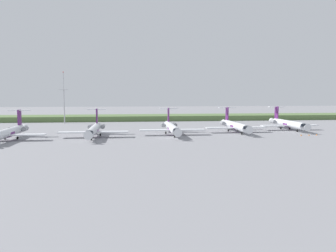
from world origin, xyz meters
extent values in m
plane|color=gray|center=(0.00, 30.00, 0.00)|extent=(500.00, 500.00, 0.00)
cube|color=#597542|center=(0.00, 76.57, 1.37)|extent=(320.00, 20.00, 2.73)
cylinder|color=silver|center=(-50.81, 0.17, 2.45)|extent=(2.70, 24.00, 2.70)
cone|color=silver|center=(-50.81, 14.17, 2.45)|extent=(2.30, 4.00, 2.29)
cylinder|color=#591E66|center=(-50.81, 0.17, 2.30)|extent=(2.76, 3.60, 2.76)
cube|color=silver|center=(-44.90, -0.83, 1.84)|extent=(11.00, 3.20, 0.36)
cube|color=#591E66|center=(-50.81, 11.17, 6.40)|extent=(0.36, 3.20, 5.20)
cube|color=silver|center=(-50.81, 11.47, 8.80)|extent=(6.80, 1.80, 0.24)
cylinder|color=gray|center=(-53.06, 9.37, 2.65)|extent=(1.50, 3.40, 1.50)
cylinder|color=gray|center=(-48.56, 9.37, 2.65)|extent=(1.50, 3.40, 1.50)
cylinder|color=black|center=(-52.71, 2.57, 0.45)|extent=(0.35, 0.90, 0.90)
cylinder|color=black|center=(-48.91, 2.57, 0.45)|extent=(0.35, 0.90, 0.90)
cylinder|color=silver|center=(-25.36, 5.12, 2.45)|extent=(2.70, 24.00, 2.70)
cone|color=silver|center=(-25.36, -8.38, 2.45)|extent=(2.70, 3.00, 2.70)
cone|color=silver|center=(-25.36, 19.12, 2.45)|extent=(2.30, 4.00, 2.29)
cube|color=black|center=(-25.36, -6.48, 2.92)|extent=(2.02, 1.80, 0.90)
cylinder|color=#591E66|center=(-25.36, 5.12, 2.30)|extent=(2.76, 3.60, 2.76)
cube|color=silver|center=(-31.27, 4.12, 1.84)|extent=(11.00, 3.20, 0.36)
cube|color=silver|center=(-19.46, 4.12, 1.84)|extent=(11.00, 3.20, 0.36)
cube|color=#591E66|center=(-25.36, 16.12, 6.40)|extent=(0.36, 3.20, 5.20)
cube|color=silver|center=(-25.36, 16.42, 8.80)|extent=(6.80, 1.80, 0.24)
cylinder|color=gray|center=(-27.61, 14.32, 2.65)|extent=(1.50, 3.40, 1.50)
cylinder|color=gray|center=(-23.11, 14.32, 2.65)|extent=(1.50, 3.40, 1.50)
cylinder|color=gray|center=(-25.36, -2.32, 1.00)|extent=(0.20, 0.20, 0.65)
cylinder|color=black|center=(-25.36, -2.32, 0.45)|extent=(0.30, 0.90, 0.90)
cylinder|color=black|center=(-27.26, 7.52, 0.45)|extent=(0.35, 0.90, 0.90)
cylinder|color=black|center=(-23.46, 7.52, 0.45)|extent=(0.35, 0.90, 0.90)
cylinder|color=silver|center=(1.24, 8.71, 2.45)|extent=(2.70, 24.00, 2.70)
cone|color=silver|center=(1.24, -4.79, 2.45)|extent=(2.70, 3.00, 2.70)
cone|color=silver|center=(1.24, 22.71, 2.45)|extent=(2.29, 4.00, 2.29)
cube|color=black|center=(1.24, -2.89, 2.92)|extent=(2.03, 1.80, 0.90)
cylinder|color=#591E66|center=(1.24, 8.71, 2.30)|extent=(2.76, 3.60, 2.76)
cube|color=silver|center=(-4.67, 7.71, 1.84)|extent=(11.00, 3.20, 0.36)
cube|color=silver|center=(7.14, 7.71, 1.84)|extent=(11.00, 3.20, 0.36)
cube|color=#591E66|center=(1.24, 19.71, 6.40)|extent=(0.36, 3.20, 5.20)
cube|color=silver|center=(1.24, 20.01, 8.80)|extent=(6.80, 1.80, 0.24)
cylinder|color=gray|center=(-1.01, 17.91, 2.65)|extent=(1.50, 3.40, 1.50)
cylinder|color=gray|center=(3.49, 17.91, 2.65)|extent=(1.50, 3.40, 1.50)
cylinder|color=gray|center=(1.24, 1.27, 1.00)|extent=(0.20, 0.20, 0.65)
cylinder|color=black|center=(1.24, 1.27, 0.45)|extent=(0.30, 0.90, 0.90)
cylinder|color=black|center=(-0.66, 11.11, 0.45)|extent=(0.35, 0.90, 0.90)
cylinder|color=black|center=(3.14, 11.11, 0.45)|extent=(0.35, 0.90, 0.90)
cylinder|color=silver|center=(25.92, 14.12, 2.45)|extent=(2.70, 24.00, 2.70)
cone|color=silver|center=(25.92, 0.62, 2.45)|extent=(2.70, 3.00, 2.70)
cone|color=silver|center=(25.92, 28.12, 2.45)|extent=(2.30, 4.00, 2.29)
cube|color=black|center=(25.92, 2.52, 2.92)|extent=(2.02, 1.80, 0.90)
cylinder|color=#591E66|center=(25.92, 14.12, 2.30)|extent=(2.76, 3.60, 2.76)
cube|color=silver|center=(20.01, 13.12, 1.84)|extent=(11.00, 3.20, 0.36)
cube|color=silver|center=(31.82, 13.12, 1.84)|extent=(11.00, 3.20, 0.36)
cube|color=#591E66|center=(25.92, 25.12, 6.40)|extent=(0.36, 3.20, 5.20)
cube|color=silver|center=(25.92, 25.42, 8.80)|extent=(6.80, 1.80, 0.24)
cylinder|color=gray|center=(23.67, 23.32, 2.65)|extent=(1.50, 3.40, 1.50)
cylinder|color=gray|center=(28.17, 23.32, 2.65)|extent=(1.50, 3.40, 1.50)
cylinder|color=gray|center=(25.92, 6.68, 1.00)|extent=(0.20, 0.20, 0.65)
cylinder|color=black|center=(25.92, 6.68, 0.45)|extent=(0.30, 0.90, 0.90)
cylinder|color=black|center=(24.02, 16.52, 0.45)|extent=(0.35, 0.90, 0.90)
cylinder|color=black|center=(27.82, 16.52, 0.45)|extent=(0.35, 0.90, 0.90)
cylinder|color=silver|center=(49.65, 19.92, 2.45)|extent=(2.70, 24.00, 2.70)
cone|color=silver|center=(49.65, 6.42, 2.45)|extent=(2.70, 3.00, 2.70)
cone|color=silver|center=(49.65, 33.92, 2.45)|extent=(2.30, 4.00, 2.29)
cube|color=black|center=(49.65, 8.32, 2.92)|extent=(2.03, 1.80, 0.90)
cylinder|color=#591E66|center=(49.65, 19.92, 2.30)|extent=(2.76, 3.60, 2.76)
cube|color=silver|center=(43.74, 18.92, 1.84)|extent=(11.00, 3.20, 0.36)
cube|color=silver|center=(55.55, 18.92, 1.84)|extent=(11.00, 3.20, 0.36)
cube|color=#591E66|center=(49.65, 30.92, 6.40)|extent=(0.36, 3.20, 5.20)
cube|color=silver|center=(49.65, 31.22, 8.80)|extent=(6.80, 1.80, 0.24)
cylinder|color=gray|center=(47.40, 29.12, 2.65)|extent=(1.50, 3.40, 1.50)
cylinder|color=gray|center=(51.90, 29.12, 2.65)|extent=(1.50, 3.40, 1.50)
cylinder|color=gray|center=(49.65, 12.48, 1.00)|extent=(0.20, 0.20, 0.65)
cylinder|color=black|center=(49.65, 12.48, 0.45)|extent=(0.30, 0.90, 0.90)
cylinder|color=black|center=(47.75, 22.32, 0.45)|extent=(0.35, 0.90, 0.90)
cylinder|color=black|center=(51.55, 22.32, 0.45)|extent=(0.35, 0.90, 0.90)
cylinder|color=#B2B2B7|center=(-45.33, 59.91, 8.00)|extent=(0.50, 0.50, 16.00)
cylinder|color=#B2B2B7|center=(-45.33, 59.91, 20.31)|extent=(0.28, 0.28, 8.62)
cube|color=#B2B2B7|center=(-45.33, 59.91, 16.40)|extent=(4.40, 0.20, 0.20)
sphere|color=red|center=(-45.33, 59.91, 24.87)|extent=(0.50, 0.50, 0.50)
cone|color=orange|center=(45.10, 1.02, 0.28)|extent=(0.44, 0.44, 0.55)
cone|color=orange|center=(48.11, 1.25, 0.28)|extent=(0.44, 0.44, 0.55)
cone|color=orange|center=(51.15, 1.61, 0.28)|extent=(0.44, 0.44, 0.55)
camera|label=1|loc=(-13.06, -106.45, 14.26)|focal=35.51mm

